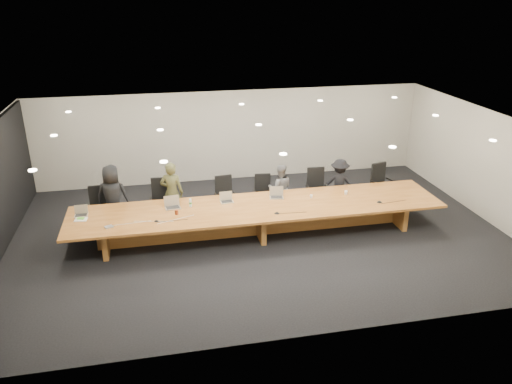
# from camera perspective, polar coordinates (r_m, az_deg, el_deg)

# --- Properties ---
(ground) EXTENTS (12.00, 12.00, 0.00)m
(ground) POSITION_cam_1_polar(r_m,az_deg,el_deg) (12.38, 0.28, -4.80)
(ground) COLOR black
(ground) RESTS_ON ground
(back_wall) EXTENTS (12.00, 0.02, 2.80)m
(back_wall) POSITION_cam_1_polar(r_m,az_deg,el_deg) (15.55, -2.79, 6.44)
(back_wall) COLOR silver
(back_wall) RESTS_ON ground
(conference_table) EXTENTS (9.00, 1.80, 0.75)m
(conference_table) POSITION_cam_1_polar(r_m,az_deg,el_deg) (12.15, 0.29, -2.62)
(conference_table) COLOR brown
(conference_table) RESTS_ON ground
(chair_far_left) EXTENTS (0.55, 0.55, 1.03)m
(chair_far_left) POSITION_cam_1_polar(r_m,az_deg,el_deg) (13.22, -17.56, -1.61)
(chair_far_left) COLOR black
(chair_far_left) RESTS_ON ground
(chair_left) EXTENTS (0.63, 0.63, 1.16)m
(chair_left) POSITION_cam_1_polar(r_m,az_deg,el_deg) (13.00, -10.76, -1.02)
(chair_left) COLOR black
(chair_left) RESTS_ON ground
(chair_mid_left) EXTENTS (0.60, 0.60, 1.08)m
(chair_mid_left) POSITION_cam_1_polar(r_m,az_deg,el_deg) (13.19, -3.49, -0.50)
(chair_mid_left) COLOR black
(chair_mid_left) RESTS_ON ground
(chair_mid_right) EXTENTS (0.57, 0.57, 1.02)m
(chair_mid_right) POSITION_cam_1_polar(r_m,az_deg,el_deg) (13.44, 0.85, -0.15)
(chair_mid_right) COLOR black
(chair_mid_right) RESTS_ON ground
(chair_right) EXTENTS (0.61, 0.61, 1.13)m
(chair_right) POSITION_cam_1_polar(r_m,az_deg,el_deg) (13.70, 7.00, 0.38)
(chair_right) COLOR black
(chair_right) RESTS_ON ground
(chair_far_right) EXTENTS (0.71, 0.71, 1.14)m
(chair_far_right) POSITION_cam_1_polar(r_m,az_deg,el_deg) (14.38, 14.28, 0.94)
(chair_far_right) COLOR black
(chair_far_right) RESTS_ON ground
(person_a) EXTENTS (0.88, 0.65, 1.64)m
(person_a) POSITION_cam_1_polar(r_m,az_deg,el_deg) (12.92, -16.06, -0.52)
(person_a) COLOR black
(person_a) RESTS_ON ground
(person_b) EXTENTS (0.67, 0.53, 1.62)m
(person_b) POSITION_cam_1_polar(r_m,az_deg,el_deg) (12.87, -9.58, -0.08)
(person_b) COLOR #3D3E21
(person_b) RESTS_ON ground
(person_c) EXTENTS (0.71, 0.59, 1.32)m
(person_c) POSITION_cam_1_polar(r_m,az_deg,el_deg) (13.39, 2.77, 0.44)
(person_c) COLOR slate
(person_c) RESTS_ON ground
(person_d) EXTENTS (1.02, 0.80, 1.38)m
(person_d) POSITION_cam_1_polar(r_m,az_deg,el_deg) (13.83, 9.48, 1.00)
(person_d) COLOR black
(person_d) RESTS_ON ground
(laptop_a) EXTENTS (0.30, 0.22, 0.23)m
(laptop_a) POSITION_cam_1_polar(r_m,az_deg,el_deg) (12.20, -19.41, -2.07)
(laptop_a) COLOR tan
(laptop_a) RESTS_ON conference_table
(laptop_b) EXTENTS (0.39, 0.30, 0.29)m
(laptop_b) POSITION_cam_1_polar(r_m,az_deg,el_deg) (12.06, -9.52, -1.21)
(laptop_b) COLOR tan
(laptop_b) RESTS_ON conference_table
(laptop_c) EXTENTS (0.33, 0.25, 0.25)m
(laptop_c) POSITION_cam_1_polar(r_m,az_deg,el_deg) (12.25, -3.36, -0.63)
(laptop_c) COLOR #C2B394
(laptop_c) RESTS_ON conference_table
(laptop_d) EXTENTS (0.39, 0.31, 0.27)m
(laptop_d) POSITION_cam_1_polar(r_m,az_deg,el_deg) (12.49, 2.38, -0.10)
(laptop_d) COLOR tan
(laptop_d) RESTS_ON conference_table
(water_bottle) EXTENTS (0.07, 0.07, 0.20)m
(water_bottle) POSITION_cam_1_polar(r_m,az_deg,el_deg) (12.09, -7.50, -1.25)
(water_bottle) COLOR silver
(water_bottle) RESTS_ON conference_table
(amber_mug) EXTENTS (0.11, 0.11, 0.10)m
(amber_mug) POSITION_cam_1_polar(r_m,az_deg,el_deg) (11.76, -9.07, -2.30)
(amber_mug) COLOR maroon
(amber_mug) RESTS_ON conference_table
(paper_cup_near) EXTENTS (0.08, 0.08, 0.08)m
(paper_cup_near) POSITION_cam_1_polar(r_m,az_deg,el_deg) (12.59, 6.33, -0.50)
(paper_cup_near) COLOR silver
(paper_cup_near) RESTS_ON conference_table
(paper_cup_far) EXTENTS (0.09, 0.09, 0.10)m
(paper_cup_far) POSITION_cam_1_polar(r_m,az_deg,el_deg) (12.93, 10.25, -0.07)
(paper_cup_far) COLOR silver
(paper_cup_far) RESTS_ON conference_table
(notepad) EXTENTS (0.30, 0.25, 0.02)m
(notepad) POSITION_cam_1_polar(r_m,az_deg,el_deg) (12.04, -19.37, -2.98)
(notepad) COLOR silver
(notepad) RESTS_ON conference_table
(lime_gadget) EXTENTS (0.17, 0.11, 0.02)m
(lime_gadget) POSITION_cam_1_polar(r_m,az_deg,el_deg) (12.05, -19.40, -2.86)
(lime_gadget) COLOR #63C634
(lime_gadget) RESTS_ON notepad
(av_box) EXTENTS (0.21, 0.19, 0.03)m
(av_box) POSITION_cam_1_polar(r_m,az_deg,el_deg) (11.48, -16.47, -3.83)
(av_box) COLOR silver
(av_box) RESTS_ON conference_table
(mic_left) EXTENTS (0.13, 0.13, 0.03)m
(mic_left) POSITION_cam_1_polar(r_m,az_deg,el_deg) (11.51, -11.32, -3.24)
(mic_left) COLOR black
(mic_left) RESTS_ON conference_table
(mic_center) EXTENTS (0.14, 0.14, 0.03)m
(mic_center) POSITION_cam_1_polar(r_m,az_deg,el_deg) (11.68, 2.41, -2.39)
(mic_center) COLOR black
(mic_center) RESTS_ON conference_table
(mic_right) EXTENTS (0.16, 0.16, 0.03)m
(mic_right) POSITION_cam_1_polar(r_m,az_deg,el_deg) (12.64, 13.94, -1.08)
(mic_right) COLOR black
(mic_right) RESTS_ON conference_table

